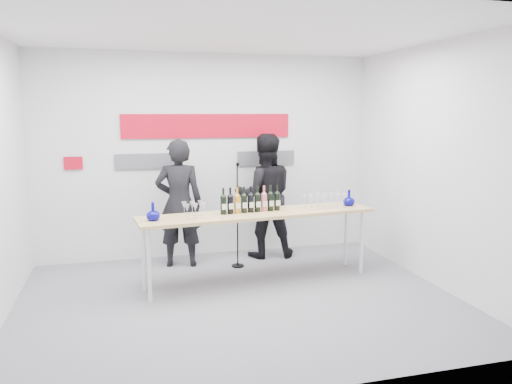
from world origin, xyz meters
TOP-DOWN VIEW (x-y plane):
  - ground at (0.00, 0.00)m, footprint 5.00×5.00m
  - back_wall at (0.00, 2.00)m, footprint 5.00×0.04m
  - signage at (-0.06, 1.97)m, footprint 3.38×0.02m
  - tasting_table at (0.39, 0.57)m, footprint 3.06×0.88m
  - wine_bottles at (0.30, 0.61)m, footprint 0.80×0.15m
  - decanter_left at (-0.92, 0.45)m, footprint 0.16×0.16m
  - decanter_right at (1.69, 0.70)m, footprint 0.16×0.16m
  - glasses_left at (-0.44, 0.49)m, footprint 0.28×0.24m
  - glasses_right at (1.32, 0.66)m, footprint 0.58×0.27m
  - presenter_left at (-0.50, 1.51)m, footprint 0.72×0.54m
  - presenter_right at (0.78, 1.65)m, footprint 0.98×0.80m
  - mic_stand at (0.27, 1.24)m, footprint 0.17×0.17m

SIDE VIEW (x-z plane):
  - ground at x=0.00m, z-range 0.00..0.00m
  - mic_stand at x=0.27m, z-range -0.29..1.19m
  - tasting_table at x=0.39m, z-range 0.38..1.29m
  - presenter_left at x=-0.50m, z-range 0.00..1.79m
  - presenter_right at x=0.78m, z-range 0.00..1.84m
  - glasses_right at x=1.32m, z-range 0.90..1.09m
  - glasses_left at x=-0.44m, z-range 0.90..1.09m
  - decanter_left at x=-0.92m, z-range 0.90..1.12m
  - decanter_right at x=1.69m, z-range 0.90..1.12m
  - wine_bottles at x=0.30m, z-range 0.90..1.23m
  - back_wall at x=0.00m, z-range 0.00..3.00m
  - signage at x=-0.06m, z-range 1.41..2.20m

